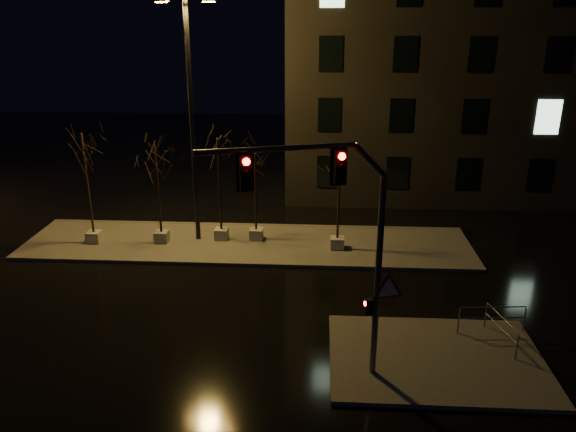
{
  "coord_description": "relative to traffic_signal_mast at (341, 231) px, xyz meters",
  "views": [
    {
      "loc": [
        3.55,
        -19.63,
        10.79
      ],
      "look_at": [
        2.23,
        2.57,
        2.8
      ],
      "focal_mm": 35.0,
      "sensor_mm": 36.0,
      "label": 1
    }
  ],
  "objects": [
    {
      "name": "ground",
      "position": [
        -4.17,
        4.81,
        -5.03
      ],
      "size": [
        90.0,
        90.0,
        0.0
      ],
      "primitive_type": "plane",
      "color": "black",
      "rests_on": "ground"
    },
    {
      "name": "traffic_signal_mast",
      "position": [
        0.0,
        0.0,
        0.0
      ],
      "size": [
        5.88,
        1.75,
        7.43
      ],
      "rotation": [
        0.0,
        0.0,
        0.29
      ],
      "color": "#53565A",
      "rests_on": "sidewalk_corner"
    },
    {
      "name": "tree_1",
      "position": [
        -8.41,
        10.6,
        -1.07
      ],
      "size": [
        1.8,
        1.8,
        5.03
      ],
      "color": "#A4A199",
      "rests_on": "median"
    },
    {
      "name": "median",
      "position": [
        -4.17,
        10.81,
        -4.95
      ],
      "size": [
        22.0,
        5.0,
        0.15
      ],
      "primitive_type": "cube",
      "color": "#4F4C46",
      "rests_on": "ground"
    },
    {
      "name": "streetlight_main",
      "position": [
        -6.69,
        11.13,
        1.72
      ],
      "size": [
        2.85,
        0.95,
        11.45
      ],
      "rotation": [
        0.0,
        0.0,
        -0.23
      ],
      "color": "black",
      "rests_on": "median"
    },
    {
      "name": "guard_rail_a",
      "position": [
        5.53,
        2.96,
        -4.21
      ],
      "size": [
        2.38,
        0.24,
        1.03
      ],
      "rotation": [
        0.0,
        0.0,
        0.08
      ],
      "color": "#53565A",
      "rests_on": "sidewalk_corner"
    },
    {
      "name": "tree_2",
      "position": [
        -5.5,
        11.14,
        -0.88
      ],
      "size": [
        1.8,
        1.8,
        5.27
      ],
      "color": "#A4A199",
      "rests_on": "median"
    },
    {
      "name": "tree_4",
      "position": [
        0.27,
        10.3,
        -1.19
      ],
      "size": [
        1.8,
        1.8,
        4.86
      ],
      "color": "#A4A199",
      "rests_on": "median"
    },
    {
      "name": "sidewalk_corner",
      "position": [
        3.33,
        1.31,
        -4.95
      ],
      "size": [
        7.0,
        5.0,
        0.15
      ],
      "primitive_type": "cube",
      "color": "#4F4C46",
      "rests_on": "ground"
    },
    {
      "name": "building",
      "position": [
        9.83,
        22.81,
        2.47
      ],
      "size": [
        25.0,
        12.0,
        15.0
      ],
      "primitive_type": "cube",
      "color": "black",
      "rests_on": "ground"
    },
    {
      "name": "tree_0",
      "position": [
        -11.75,
        10.37,
        -0.62
      ],
      "size": [
        1.8,
        1.8,
        5.61
      ],
      "color": "#A4A199",
      "rests_on": "median"
    },
    {
      "name": "guard_rail_b",
      "position": [
        5.65,
        2.31,
        -4.24
      ],
      "size": [
        0.52,
        2.04,
        0.99
      ],
      "rotation": [
        0.0,
        0.0,
        1.8
      ],
      "color": "#53565A",
      "rests_on": "sidewalk_corner"
    },
    {
      "name": "tree_3",
      "position": [
        -3.76,
        11.21,
        -1.45
      ],
      "size": [
        1.8,
        1.8,
        4.52
      ],
      "color": "#A4A199",
      "rests_on": "median"
    }
  ]
}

